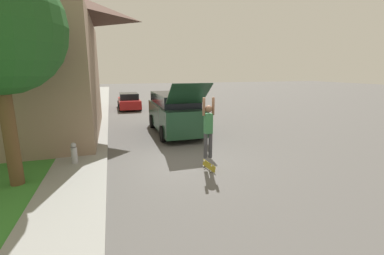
% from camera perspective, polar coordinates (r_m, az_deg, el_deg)
% --- Properties ---
extents(ground_plane, '(120.00, 120.00, 0.00)m').
position_cam_1_polar(ground_plane, '(9.43, -1.57, -7.64)').
color(ground_plane, '#54514F').
extents(sidewalk, '(1.80, 80.00, 0.10)m').
position_cam_1_polar(sidewalk, '(14.92, -21.60, -0.76)').
color(sidewalk, gray).
rests_on(sidewalk, ground_plane).
extents(suv_parked, '(2.10, 5.89, 2.77)m').
position_cam_1_polar(suv_parked, '(13.57, -4.00, 3.40)').
color(suv_parked, '#193823').
rests_on(suv_parked, ground_plane).
extents(car_down_street, '(1.85, 4.21, 1.37)m').
position_cam_1_polar(car_down_street, '(22.97, -13.84, 5.67)').
color(car_down_street, maroon).
rests_on(car_down_street, ground_plane).
extents(skateboarder, '(0.41, 0.23, 2.03)m').
position_cam_1_polar(skateboarder, '(8.42, 3.64, 0.09)').
color(skateboarder, '#38383D').
rests_on(skateboarder, ground_plane).
extents(skateboard, '(0.22, 0.76, 0.26)m').
position_cam_1_polar(skateboard, '(8.70, 3.73, -8.51)').
color(skateboard, '#A89323').
rests_on(skateboard, ground_plane).
extents(fire_hydrant, '(0.20, 0.20, 0.74)m').
position_cam_1_polar(fire_hydrant, '(9.80, -24.71, -5.23)').
color(fire_hydrant, '#99999E').
rests_on(fire_hydrant, sidewalk).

